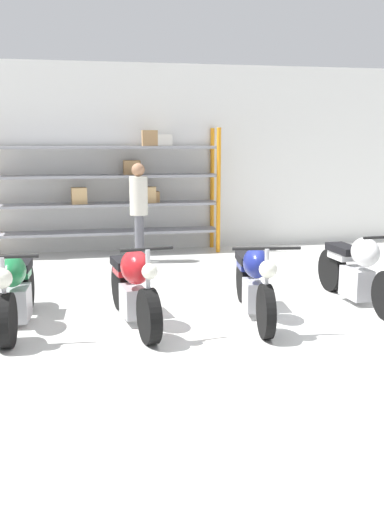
% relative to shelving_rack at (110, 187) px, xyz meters
% --- Properties ---
extents(ground_plane, '(30.00, 30.00, 0.00)m').
position_rel_shelving_rack_xyz_m(ground_plane, '(0.81, -4.39, -1.28)').
color(ground_plane, silver).
extents(back_wall, '(30.00, 0.08, 3.60)m').
position_rel_shelving_rack_xyz_m(back_wall, '(0.81, 0.36, 0.52)').
color(back_wall, white).
rests_on(back_wall, ground_plane).
extents(shelving_rack, '(4.38, 0.63, 2.39)m').
position_rel_shelving_rack_xyz_m(shelving_rack, '(0.00, 0.00, 0.00)').
color(shelving_rack, orange).
rests_on(shelving_rack, ground_plane).
extents(motorcycle_green, '(0.73, 1.99, 0.97)m').
position_rel_shelving_rack_xyz_m(motorcycle_green, '(-1.33, -4.30, -0.85)').
color(motorcycle_green, black).
rests_on(motorcycle_green, ground_plane).
extents(motorcycle_red, '(0.62, 1.96, 1.04)m').
position_rel_shelving_rack_xyz_m(motorcycle_red, '(0.02, -4.48, -0.81)').
color(motorcycle_red, black).
rests_on(motorcycle_red, ground_plane).
extents(motorcycle_blue, '(0.75, 2.08, 1.01)m').
position_rel_shelving_rack_xyz_m(motorcycle_blue, '(1.48, -4.50, -0.80)').
color(motorcycle_blue, black).
rests_on(motorcycle_blue, ground_plane).
extents(motorcycle_white, '(0.75, 2.07, 1.03)m').
position_rel_shelving_rack_xyz_m(motorcycle_white, '(3.02, -4.18, -0.82)').
color(motorcycle_white, black).
rests_on(motorcycle_white, ground_plane).
extents(person_browsing, '(0.40, 0.40, 1.76)m').
position_rel_shelving_rack_xyz_m(person_browsing, '(0.44, -0.93, -0.23)').
color(person_browsing, '#595960').
rests_on(person_browsing, ground_plane).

